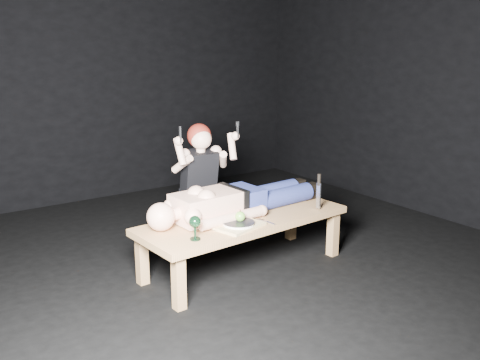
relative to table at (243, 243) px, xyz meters
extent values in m
plane|color=black|center=(0.00, 0.21, -0.23)|extent=(5.00, 5.00, 0.00)
plane|color=black|center=(0.00, 2.71, 1.27)|extent=(5.00, 0.00, 5.00)
cube|color=#B77F4D|center=(0.00, 0.00, 0.00)|extent=(1.81, 0.77, 0.45)
cube|color=tan|center=(-0.17, -0.18, 0.24)|extent=(0.42, 0.35, 0.02)
cylinder|color=white|center=(-0.17, -0.18, 0.26)|extent=(0.30, 0.30, 0.02)
sphere|color=green|center=(-0.15, -0.17, 0.30)|extent=(0.08, 0.08, 0.08)
cube|color=#B2B2B7|center=(-0.35, -0.20, 0.23)|extent=(0.07, 0.18, 0.01)
cube|color=#B2B2B7|center=(0.08, -0.21, 0.23)|extent=(0.03, 0.19, 0.01)
cube|color=#B2B2B7|center=(0.03, -0.11, 0.23)|extent=(0.13, 0.16, 0.01)
camera|label=1|loc=(-2.40, -3.40, 1.61)|focal=40.31mm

